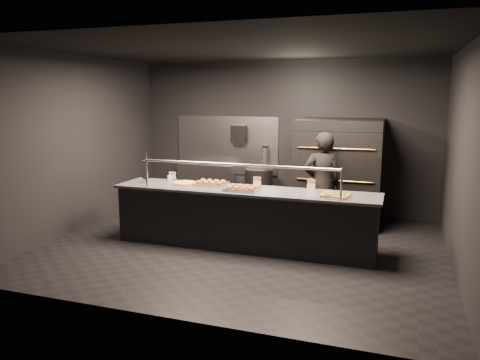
{
  "coord_description": "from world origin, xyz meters",
  "views": [
    {
      "loc": [
        2.22,
        -6.63,
        2.34
      ],
      "look_at": [
        -0.13,
        0.2,
        1.02
      ],
      "focal_mm": 35.0,
      "sensor_mm": 36.0,
      "label": 1
    }
  ],
  "objects_px": {
    "trash_bin": "(259,191)",
    "worker": "(322,184)",
    "pizza_oven": "(339,171)",
    "prep_shelf": "(207,185)",
    "towel_dispenser": "(239,134)",
    "round_pizza": "(185,183)",
    "slider_tray_a": "(211,183)",
    "fire_extinguisher": "(265,159)",
    "square_pizza": "(336,195)",
    "slider_tray_b": "(242,188)",
    "service_counter": "(244,218)",
    "beer_tap": "(147,173)"
  },
  "relations": [
    {
      "from": "slider_tray_a",
      "to": "square_pizza",
      "type": "relative_size",
      "value": 1.3
    },
    {
      "from": "prep_shelf",
      "to": "trash_bin",
      "type": "xyz_separation_m",
      "value": [
        1.22,
        -0.25,
        0.0
      ]
    },
    {
      "from": "beer_tap",
      "to": "worker",
      "type": "xyz_separation_m",
      "value": [
        2.69,
        1.07,
        -0.2
      ]
    },
    {
      "from": "service_counter",
      "to": "worker",
      "type": "relative_size",
      "value": 2.35
    },
    {
      "from": "round_pizza",
      "to": "trash_bin",
      "type": "relative_size",
      "value": 0.49
    },
    {
      "from": "fire_extinguisher",
      "to": "slider_tray_a",
      "type": "xyz_separation_m",
      "value": [
        -0.25,
        -2.25,
        -0.11
      ]
    },
    {
      "from": "square_pizza",
      "to": "pizza_oven",
      "type": "bearing_deg",
      "value": 95.76
    },
    {
      "from": "pizza_oven",
      "to": "fire_extinguisher",
      "type": "xyz_separation_m",
      "value": [
        -1.55,
        0.5,
        0.09
      ]
    },
    {
      "from": "fire_extinguisher",
      "to": "trash_bin",
      "type": "bearing_deg",
      "value": -94.64
    },
    {
      "from": "pizza_oven",
      "to": "square_pizza",
      "type": "bearing_deg",
      "value": -84.24
    },
    {
      "from": "fire_extinguisher",
      "to": "square_pizza",
      "type": "bearing_deg",
      "value": -54.82
    },
    {
      "from": "towel_dispenser",
      "to": "round_pizza",
      "type": "height_order",
      "value": "towel_dispenser"
    },
    {
      "from": "fire_extinguisher",
      "to": "round_pizza",
      "type": "xyz_separation_m",
      "value": [
        -0.68,
        -2.32,
        -0.12
      ]
    },
    {
      "from": "trash_bin",
      "to": "slider_tray_a",
      "type": "bearing_deg",
      "value": -96.64
    },
    {
      "from": "round_pizza",
      "to": "slider_tray_a",
      "type": "distance_m",
      "value": 0.44
    },
    {
      "from": "slider_tray_a",
      "to": "trash_bin",
      "type": "relative_size",
      "value": 0.67
    },
    {
      "from": "slider_tray_b",
      "to": "trash_bin",
      "type": "height_order",
      "value": "slider_tray_b"
    },
    {
      "from": "square_pizza",
      "to": "trash_bin",
      "type": "bearing_deg",
      "value": 129.5
    },
    {
      "from": "service_counter",
      "to": "prep_shelf",
      "type": "distance_m",
      "value": 2.82
    },
    {
      "from": "towel_dispenser",
      "to": "fire_extinguisher",
      "type": "height_order",
      "value": "towel_dispenser"
    },
    {
      "from": "pizza_oven",
      "to": "prep_shelf",
      "type": "distance_m",
      "value": 2.88
    },
    {
      "from": "pizza_oven",
      "to": "slider_tray_a",
      "type": "height_order",
      "value": "pizza_oven"
    },
    {
      "from": "prep_shelf",
      "to": "fire_extinguisher",
      "type": "xyz_separation_m",
      "value": [
        1.25,
        0.08,
        0.61
      ]
    },
    {
      "from": "slider_tray_b",
      "to": "trash_bin",
      "type": "relative_size",
      "value": 0.56
    },
    {
      "from": "pizza_oven",
      "to": "slider_tray_a",
      "type": "distance_m",
      "value": 2.51
    },
    {
      "from": "towel_dispenser",
      "to": "slider_tray_b",
      "type": "height_order",
      "value": "towel_dispenser"
    },
    {
      "from": "towel_dispenser",
      "to": "slider_tray_b",
      "type": "relative_size",
      "value": 0.69
    },
    {
      "from": "round_pizza",
      "to": "slider_tray_b",
      "type": "height_order",
      "value": "slider_tray_b"
    },
    {
      "from": "worker",
      "to": "towel_dispenser",
      "type": "bearing_deg",
      "value": -58.3
    },
    {
      "from": "trash_bin",
      "to": "worker",
      "type": "relative_size",
      "value": 0.52
    },
    {
      "from": "towel_dispenser",
      "to": "worker",
      "type": "height_order",
      "value": "worker"
    },
    {
      "from": "towel_dispenser",
      "to": "worker",
      "type": "xyz_separation_m",
      "value": [
        1.92,
        -1.33,
        -0.68
      ]
    },
    {
      "from": "prep_shelf",
      "to": "round_pizza",
      "type": "height_order",
      "value": "round_pizza"
    },
    {
      "from": "pizza_oven",
      "to": "prep_shelf",
      "type": "bearing_deg",
      "value": 171.46
    },
    {
      "from": "slider_tray_b",
      "to": "service_counter",
      "type": "bearing_deg",
      "value": 89.8
    },
    {
      "from": "slider_tray_a",
      "to": "trash_bin",
      "type": "height_order",
      "value": "slider_tray_a"
    },
    {
      "from": "pizza_oven",
      "to": "slider_tray_a",
      "type": "relative_size",
      "value": 3.15
    },
    {
      "from": "slider_tray_b",
      "to": "square_pizza",
      "type": "height_order",
      "value": "slider_tray_b"
    },
    {
      "from": "fire_extinguisher",
      "to": "square_pizza",
      "type": "xyz_separation_m",
      "value": [
        1.75,
        -2.48,
        -0.12
      ]
    },
    {
      "from": "square_pizza",
      "to": "fire_extinguisher",
      "type": "bearing_deg",
      "value": 125.18
    },
    {
      "from": "towel_dispenser",
      "to": "slider_tray_b",
      "type": "xyz_separation_m",
      "value": [
        0.9,
        -2.47,
        -0.6
      ]
    },
    {
      "from": "pizza_oven",
      "to": "trash_bin",
      "type": "xyz_separation_m",
      "value": [
        -1.58,
        0.17,
        -0.52
      ]
    },
    {
      "from": "slider_tray_a",
      "to": "prep_shelf",
      "type": "bearing_deg",
      "value": 114.74
    },
    {
      "from": "fire_extinguisher",
      "to": "beer_tap",
      "type": "bearing_deg",
      "value": -118.71
    },
    {
      "from": "round_pizza",
      "to": "slider_tray_a",
      "type": "xyz_separation_m",
      "value": [
        0.43,
        0.07,
        0.02
      ]
    },
    {
      "from": "beer_tap",
      "to": "round_pizza",
      "type": "height_order",
      "value": "beer_tap"
    },
    {
      "from": "prep_shelf",
      "to": "fire_extinguisher",
      "type": "distance_m",
      "value": 1.39
    },
    {
      "from": "towel_dispenser",
      "to": "trash_bin",
      "type": "xyz_separation_m",
      "value": [
        0.52,
        -0.32,
        -1.1
      ]
    },
    {
      "from": "fire_extinguisher",
      "to": "pizza_oven",
      "type": "bearing_deg",
      "value": -17.89
    },
    {
      "from": "fire_extinguisher",
      "to": "worker",
      "type": "xyz_separation_m",
      "value": [
        1.37,
        -1.34,
        -0.19
      ]
    }
  ]
}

